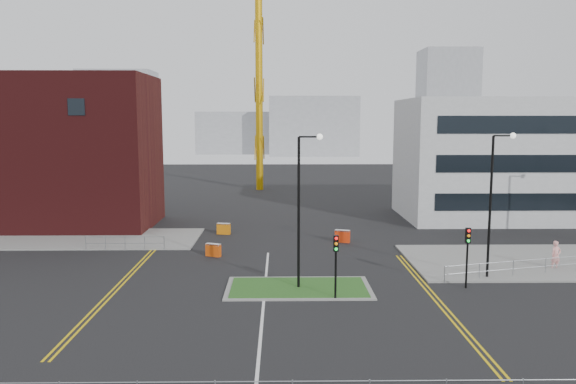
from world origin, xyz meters
name	(u,v)px	position (x,y,z in m)	size (l,w,h in m)	color
ground	(260,342)	(0.00, 0.00, 0.00)	(200.00, 200.00, 0.00)	black
pavement_left	(31,239)	(-20.00, 22.00, 0.06)	(28.00, 8.00, 0.12)	slate
island_kerb	(298,288)	(2.00, 8.00, 0.04)	(8.60, 4.60, 0.08)	slate
grass_island	(298,288)	(2.00, 8.00, 0.06)	(8.00, 4.00, 0.12)	#204918
brick_building	(22,153)	(-22.97, 28.00, 6.85)	(24.20, 10.07, 14.24)	#441112
office_block	(528,159)	(26.01, 31.97, 6.00)	(25.00, 12.20, 12.00)	#AAADAF
streetlamp_island	(302,199)	(2.22, 8.00, 5.41)	(1.46, 0.36, 9.18)	black
streetlamp_right_near	(494,194)	(14.22, 10.00, 5.41)	(1.46, 0.36, 9.18)	black
traffic_light_island	(336,255)	(4.00, 5.98, 2.57)	(0.28, 0.33, 3.65)	black
traffic_light_right	(468,246)	(12.00, 7.98, 2.57)	(0.28, 0.33, 3.65)	black
railing_left	(125,241)	(-11.00, 18.00, 0.74)	(6.05, 0.05, 1.10)	gray
centre_line	(262,326)	(0.00, 2.00, 0.01)	(0.15, 30.00, 0.01)	silver
yellow_left_a	(122,280)	(-9.00, 10.00, 0.01)	(0.12, 24.00, 0.01)	gold
yellow_left_b	(127,280)	(-8.70, 10.00, 0.01)	(0.12, 24.00, 0.01)	gold
yellow_right_a	(433,299)	(9.50, 6.00, 0.01)	(0.12, 20.00, 0.01)	gold
yellow_right_b	(438,299)	(9.80, 6.00, 0.01)	(0.12, 20.00, 0.01)	gold
skyline_a	(119,115)	(-40.00, 120.00, 11.00)	(18.00, 12.00, 22.00)	gray
skyline_b	(313,126)	(10.00, 130.00, 8.00)	(24.00, 12.00, 16.00)	gray
skyline_c	(447,104)	(45.00, 125.00, 14.00)	(14.00, 12.00, 28.00)	gray
skyline_d	(250,133)	(-8.00, 140.00, 6.00)	(30.00, 12.00, 12.00)	gray
pedestrian	(556,255)	(19.32, 11.99, 0.98)	(0.71, 0.47, 1.96)	#F7A4A0
barrier_left	(224,228)	(-4.03, 23.96, 0.53)	(1.21, 0.62, 0.97)	#CD6C0B
barrier_mid	(213,249)	(-4.00, 16.00, 0.51)	(1.18, 0.77, 0.95)	#CC460B
barrier_right	(342,236)	(6.00, 20.58, 0.55)	(1.28, 0.75, 1.02)	red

